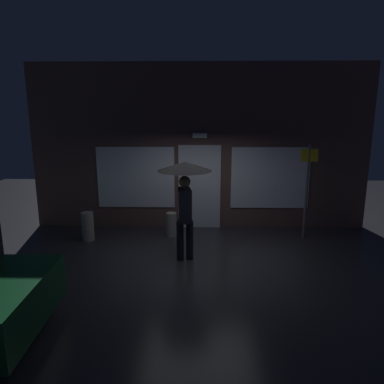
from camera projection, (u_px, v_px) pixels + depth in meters
ground_plane at (199, 260)px, 7.45m from camera, size 18.00×18.00×0.00m
building_facade at (200, 148)px, 9.28m from camera, size 8.72×0.48×4.24m
person_with_umbrella at (185, 184)px, 7.12m from camera, size 1.09×1.09×2.07m
street_sign_post at (307, 186)px, 8.50m from camera, size 0.40×0.07×2.29m
sidewalk_bollard at (171, 225)px, 8.81m from camera, size 0.25×0.25×0.60m
sidewalk_bollard_2 at (88, 226)px, 8.52m from camera, size 0.29×0.29×0.70m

